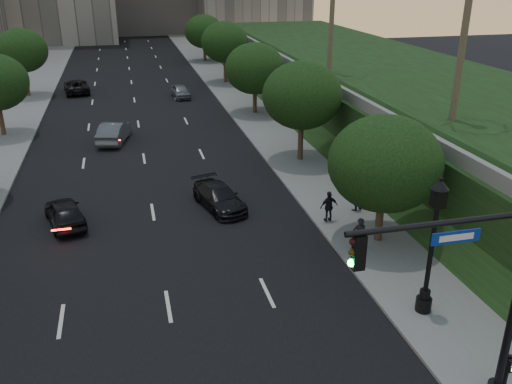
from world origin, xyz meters
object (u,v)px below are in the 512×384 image
object	(u,v)px
pedestrian_a	(359,235)
pedestrian_b	(356,197)
sedan_mid_left	(114,132)
pedestrian_c	(329,206)
traffic_signal_mast	(483,301)
sedan_near_left	(65,213)
street_lamp	(431,253)
sedan_far_left	(76,86)
sedan_far_right	(180,91)
sedan_near_right	(219,197)

from	to	relation	value
pedestrian_a	pedestrian_b	distance (m)	4.61
sedan_mid_left	pedestrian_c	size ratio (longest dim) A/B	2.89
traffic_signal_mast	pedestrian_b	size ratio (longest dim) A/B	4.54
sedan_near_left	traffic_signal_mast	bearing A→B (deg)	114.18
street_lamp	sedan_far_left	bearing A→B (deg)	109.15
traffic_signal_mast	sedan_far_right	distance (m)	43.46
sedan_far_left	pedestrian_c	bearing A→B (deg)	104.80
traffic_signal_mast	pedestrian_a	xyz separation A→B (m)	(0.60, 9.34, -2.68)
traffic_signal_mast	sedan_near_left	size ratio (longest dim) A/B	1.74
sedan_near_right	street_lamp	bearing A→B (deg)	-77.62
sedan_near_right	traffic_signal_mast	bearing A→B (deg)	-88.03
street_lamp	sedan_far_right	world-z (taller)	street_lamp
sedan_far_left	traffic_signal_mast	bearing A→B (deg)	98.85
street_lamp	pedestrian_a	xyz separation A→B (m)	(-0.52, 4.90, -1.64)
sedan_mid_left	pedestrian_b	world-z (taller)	pedestrian_b
sedan_far_left	pedestrian_c	size ratio (longest dim) A/B	3.09
street_lamp	pedestrian_b	world-z (taller)	street_lamp
sedan_far_left	pedestrian_a	world-z (taller)	pedestrian_a
traffic_signal_mast	sedan_far_left	distance (m)	49.97
traffic_signal_mast	sedan_mid_left	bearing A→B (deg)	109.00
traffic_signal_mast	sedan_near_right	distance (m)	16.91
sedan_near_left	sedan_mid_left	xyz separation A→B (m)	(2.51, 13.90, 0.09)
pedestrian_b	sedan_far_left	bearing A→B (deg)	-82.50
sedan_far_left	pedestrian_c	distance (m)	38.03
traffic_signal_mast	sedan_near_right	world-z (taller)	traffic_signal_mast
sedan_far_right	pedestrian_c	bearing A→B (deg)	-87.35
pedestrian_b	pedestrian_c	distance (m)	2.12
pedestrian_a	pedestrian_b	world-z (taller)	pedestrian_a
traffic_signal_mast	pedestrian_b	xyz separation A→B (m)	(2.30, 13.63, -2.75)
traffic_signal_mast	sedan_mid_left	xyz separation A→B (m)	(-10.21, 29.66, -2.89)
street_lamp	sedan_near_left	distance (m)	17.98
street_lamp	pedestrian_b	size ratio (longest dim) A/B	3.65
street_lamp	pedestrian_b	bearing A→B (deg)	82.67
sedan_far_left	street_lamp	bearing A→B (deg)	101.74
sedan_far_right	sedan_near_left	bearing A→B (deg)	-113.22
pedestrian_c	traffic_signal_mast	bearing A→B (deg)	82.32
sedan_far_right	pedestrian_b	size ratio (longest dim) A/B	2.46
pedestrian_c	sedan_near_left	bearing A→B (deg)	-19.00
traffic_signal_mast	sedan_near_right	size ratio (longest dim) A/B	1.59
street_lamp	sedan_near_left	size ratio (longest dim) A/B	1.39
sedan_far_left	sedan_far_right	xyz separation A→B (m)	(10.24, -4.69, -0.06)
street_lamp	pedestrian_c	size ratio (longest dim) A/B	3.43
sedan_near_left	pedestrian_a	xyz separation A→B (m)	(13.33, -6.41, 0.30)
sedan_far_right	pedestrian_c	size ratio (longest dim) A/B	2.32
sedan_near_right	pedestrian_a	world-z (taller)	pedestrian_a
traffic_signal_mast	pedestrian_b	world-z (taller)	traffic_signal_mast
pedestrian_a	pedestrian_c	xyz separation A→B (m)	(-0.19, 3.34, -0.02)
sedan_near_right	pedestrian_c	size ratio (longest dim) A/B	2.69
street_lamp	sedan_mid_left	bearing A→B (deg)	114.21
sedan_far_left	sedan_near_right	size ratio (longest dim) A/B	1.15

